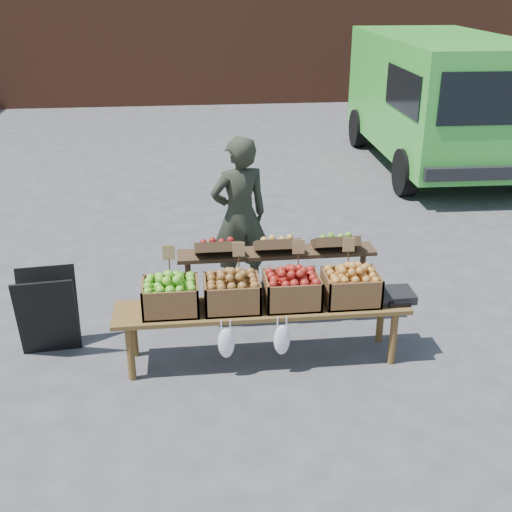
{
  "coord_description": "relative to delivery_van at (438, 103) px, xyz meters",
  "views": [
    {
      "loc": [
        -1.57,
        -5.18,
        3.35
      ],
      "look_at": [
        -0.95,
        0.47,
        0.85
      ],
      "focal_mm": 45.0,
      "sensor_mm": 36.0,
      "label": 1
    }
  ],
  "objects": [
    {
      "name": "chalkboard_sign",
      "position": [
        -6.01,
        -5.91,
        -0.77
      ],
      "size": [
        0.57,
        0.35,
        0.83
      ],
      "primitive_type": null,
      "rotation": [
        0.0,
        0.0,
        0.1
      ],
      "color": "black",
      "rests_on": "ground"
    },
    {
      "name": "vendor",
      "position": [
        -4.08,
        -4.8,
        -0.28
      ],
      "size": [
        0.75,
        0.59,
        1.8
      ],
      "primitive_type": "imported",
      "rotation": [
        0.0,
        0.0,
        3.41
      ],
      "color": "#262B1E",
      "rests_on": "ground"
    },
    {
      "name": "ground",
      "position": [
        -3.06,
        -6.27,
        -1.18
      ],
      "size": [
        80.0,
        80.0,
        0.0
      ],
      "primitive_type": "plane",
      "color": "#474749"
    },
    {
      "name": "crate_golden_apples",
      "position": [
        -4.83,
        -6.29,
        -0.47
      ],
      "size": [
        0.5,
        0.4,
        0.28
      ],
      "primitive_type": null,
      "color": "#45A013",
      "rests_on": "display_bench"
    },
    {
      "name": "delivery_van",
      "position": [
        0.0,
        0.0,
        0.0
      ],
      "size": [
        2.54,
        5.34,
        2.37
      ],
      "primitive_type": null,
      "rotation": [
        0.0,
        0.0,
        -0.02
      ],
      "color": "green",
      "rests_on": "ground"
    },
    {
      "name": "display_bench",
      "position": [
        -4.01,
        -6.29,
        -0.9
      ],
      "size": [
        2.7,
        0.56,
        0.57
      ],
      "primitive_type": null,
      "color": "brown",
      "rests_on": "ground"
    },
    {
      "name": "crate_russet_pears",
      "position": [
        -4.28,
        -6.29,
        -0.47
      ],
      "size": [
        0.5,
        0.4,
        0.28
      ],
      "primitive_type": null,
      "color": "olive",
      "rests_on": "display_bench"
    },
    {
      "name": "back_table",
      "position": [
        -3.77,
        -5.57,
        -0.66
      ],
      "size": [
        2.1,
        0.44,
        1.04
      ],
      "primitive_type": null,
      "color": "#3C2B1A",
      "rests_on": "ground"
    },
    {
      "name": "crate_red_apples",
      "position": [
        -3.73,
        -6.29,
        -0.47
      ],
      "size": [
        0.5,
        0.4,
        0.28
      ],
      "primitive_type": null,
      "color": "maroon",
      "rests_on": "display_bench"
    },
    {
      "name": "crate_green_apples",
      "position": [
        -3.18,
        -6.29,
        -0.47
      ],
      "size": [
        0.5,
        0.4,
        0.28
      ],
      "primitive_type": null,
      "color": "#A59423",
      "rests_on": "display_bench"
    },
    {
      "name": "weighing_scale",
      "position": [
        -2.76,
        -6.29,
        -0.57
      ],
      "size": [
        0.34,
        0.3,
        0.08
      ],
      "primitive_type": "cube",
      "color": "black",
      "rests_on": "display_bench"
    }
  ]
}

